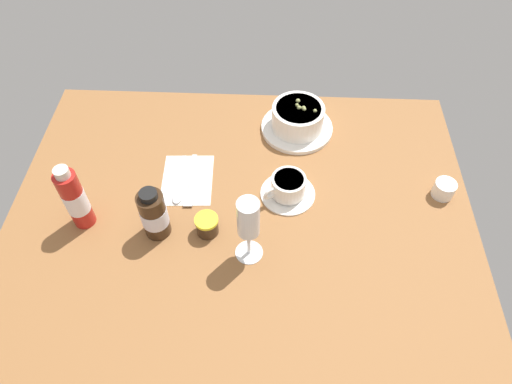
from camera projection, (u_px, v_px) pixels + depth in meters
ground_plane at (241, 214)px, 111.71cm from camera, size 110.00×84.00×3.00cm
porridge_bowl at (298, 119)px, 124.48cm from camera, size 19.38×19.38×8.44cm
cutlery_setting at (187, 181)px, 115.84cm from camera, size 13.12×17.00×0.90cm
coffee_cup at (288, 187)px, 111.39cm from camera, size 13.33×13.33×5.86cm
creamer_jug at (444, 189)px, 111.70cm from camera, size 5.13×6.18×4.91cm
wine_glass at (248, 221)px, 93.74cm from camera, size 6.16×6.16×18.10cm
jam_jar at (207, 225)px, 104.97cm from camera, size 5.34×5.34×4.83cm
sauce_bottle_red at (75, 199)px, 102.10cm from camera, size 5.01×5.01×18.23cm
sauce_bottle_brown at (154, 214)px, 101.95cm from camera, size 6.02×6.02×14.03cm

